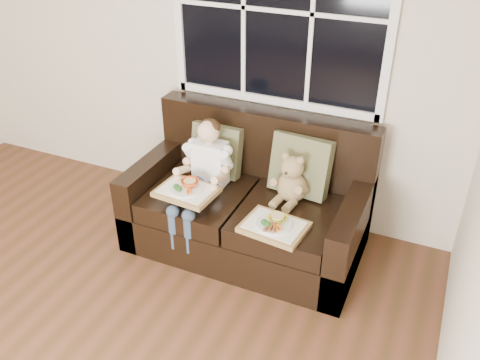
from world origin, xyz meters
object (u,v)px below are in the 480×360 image
at_px(teddy_bear, 292,182).
at_px(tray_right, 274,226).
at_px(loveseat, 249,207).
at_px(child, 204,169).
at_px(tray_left, 187,190).

bearing_deg(teddy_bear, tray_right, -79.01).
distance_m(loveseat, child, 0.46).
bearing_deg(tray_right, child, 165.48).
bearing_deg(teddy_bear, loveseat, -168.68).
bearing_deg(child, tray_right, -21.09).
bearing_deg(loveseat, child, -159.42).
height_order(teddy_bear, tray_left, teddy_bear).
xyz_separation_m(teddy_bear, tray_right, (0.02, -0.38, -0.12)).
height_order(child, teddy_bear, child).
relative_size(tray_left, tray_right, 0.95).
distance_m(loveseat, teddy_bear, 0.43).
bearing_deg(tray_left, child, 89.63).
bearing_deg(tray_left, teddy_bear, 33.90).
relative_size(child, tray_right, 1.80).
distance_m(teddy_bear, tray_left, 0.73).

